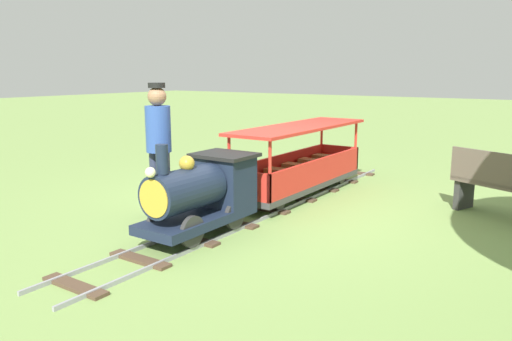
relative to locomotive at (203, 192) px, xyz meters
name	(u,v)px	position (x,y,z in m)	size (l,w,h in m)	color
ground_plane	(269,208)	(0.00, -1.31, -0.48)	(60.00, 60.00, 0.00)	#75934C
track	(265,209)	(0.00, -1.22, -0.47)	(0.70, 6.40, 0.04)	gray
locomotive	(203,192)	(0.00, 0.00, 0.00)	(0.66, 1.44, 1.03)	#192338
passenger_car	(300,167)	(0.00, -2.12, -0.06)	(0.76, 2.70, 0.97)	#3F3F3F
conductor_person	(159,139)	(0.91, -0.27, 0.47)	(0.30, 0.30, 1.62)	#282D47
park_bench	(505,186)	(-2.59, -2.47, -0.07)	(1.35, 0.88, 0.82)	brown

